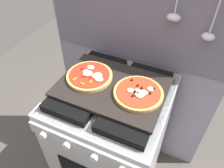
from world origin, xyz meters
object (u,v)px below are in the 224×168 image
at_px(baking_tray, 112,87).
at_px(pizza_left, 90,76).
at_px(pizza_right, 138,93).
at_px(stove, 112,138).

height_order(baking_tray, pizza_left, pizza_left).
bearing_deg(pizza_right, pizza_left, 177.29).
bearing_deg(stove, pizza_left, 175.90).
height_order(stove, baking_tray, baking_tray).
distance_m(stove, baking_tray, 0.46).
bearing_deg(stove, baking_tray, 90.00).
xyz_separation_m(baking_tray, pizza_right, (0.14, -0.01, 0.02)).
relative_size(baking_tray, pizza_left, 2.25).
height_order(baking_tray, pizza_right, pizza_right).
bearing_deg(pizza_left, pizza_right, -2.71).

